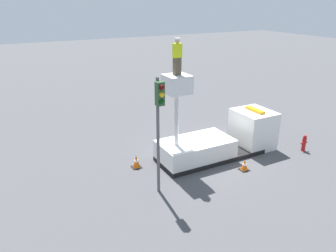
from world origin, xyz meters
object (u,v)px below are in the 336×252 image
at_px(worker, 177,57).
at_px(traffic_cone_rear, 136,162).
at_px(traffic_light_pole, 159,115).
at_px(fire_hydrant, 304,143).
at_px(bucket_truck, 220,139).
at_px(traffic_cone_curbside, 244,165).

distance_m(worker, traffic_cone_rear, 5.87).
relative_size(worker, traffic_light_pole, 0.32).
bearing_deg(fire_hydrant, bucket_truck, 157.68).
xyz_separation_m(traffic_light_pole, traffic_cone_rear, (-0.03, 2.72, -3.48)).
bearing_deg(fire_hydrant, traffic_light_pole, -179.90).
xyz_separation_m(bucket_truck, worker, (-2.87, 0.00, 4.86)).
relative_size(traffic_light_pole, fire_hydrant, 5.45).
height_order(bucket_truck, traffic_cone_curbside, bucket_truck).
relative_size(bucket_truck, traffic_cone_curbside, 12.16).
relative_size(traffic_cone_rear, traffic_cone_curbside, 1.21).
bearing_deg(traffic_cone_curbside, worker, 143.90).
height_order(worker, traffic_light_pole, worker).
distance_m(worker, fire_hydrant, 9.42).
bearing_deg(traffic_cone_curbside, bucket_truck, 90.96).
xyz_separation_m(traffic_light_pole, fire_hydrant, (9.47, 0.02, -3.33)).
bearing_deg(fire_hydrant, worker, 165.74).
bearing_deg(traffic_light_pole, traffic_cone_rear, 90.67).
xyz_separation_m(bucket_truck, fire_hydrant, (4.66, -1.91, -0.47)).
distance_m(traffic_light_pole, traffic_cone_rear, 4.42).
distance_m(bucket_truck, traffic_cone_rear, 4.94).
distance_m(worker, traffic_cone_curbside, 6.60).
height_order(traffic_cone_rear, traffic_cone_curbside, traffic_cone_rear).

